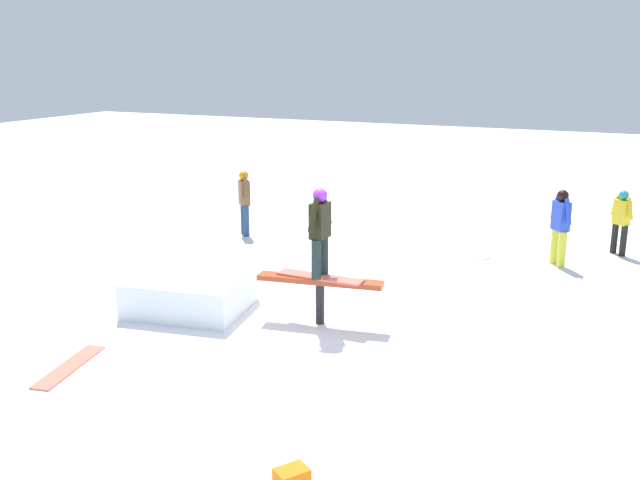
# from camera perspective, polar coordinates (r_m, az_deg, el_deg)

# --- Properties ---
(ground_plane) EXTENTS (60.00, 60.00, 0.00)m
(ground_plane) POSITION_cam_1_polar(r_m,az_deg,el_deg) (11.11, -0.00, -6.67)
(ground_plane) COLOR white
(rail_feature) EXTENTS (1.97, 0.58, 0.74)m
(rail_feature) POSITION_cam_1_polar(r_m,az_deg,el_deg) (10.90, -0.00, -3.68)
(rail_feature) COLOR black
(rail_feature) RESTS_ON ground
(snow_kicker_ramp) EXTENTS (2.01, 1.76, 0.57)m
(snow_kicker_ramp) POSITION_cam_1_polar(r_m,az_deg,el_deg) (11.75, -10.35, -4.21)
(snow_kicker_ramp) COLOR white
(snow_kicker_ramp) RESTS_ON ground
(main_rider_on_rail) EXTENTS (1.38, 0.73, 1.39)m
(main_rider_on_rail) POSITION_cam_1_polar(r_m,az_deg,el_deg) (10.67, -0.00, 0.50)
(main_rider_on_rail) COLOR #E26253
(main_rider_on_rail) RESTS_ON rail_feature
(bystander_blue) EXTENTS (0.48, 0.58, 1.50)m
(bystander_blue) POSITION_cam_1_polar(r_m,az_deg,el_deg) (14.59, 18.68, 1.27)
(bystander_blue) COLOR gold
(bystander_blue) RESTS_ON ground
(bystander_brown) EXTENTS (0.49, 0.53, 1.48)m
(bystander_brown) POSITION_cam_1_polar(r_m,az_deg,el_deg) (16.24, -6.07, 3.27)
(bystander_brown) COLOR navy
(bystander_brown) RESTS_ON ground
(bystander_yellow) EXTENTS (0.49, 0.46, 1.35)m
(bystander_yellow) POSITION_cam_1_polar(r_m,az_deg,el_deg) (15.83, 22.95, 1.58)
(bystander_yellow) COLOR black
(bystander_yellow) RESTS_ON ground
(loose_snowboard_coral) EXTENTS (0.55, 1.41, 0.02)m
(loose_snowboard_coral) POSITION_cam_1_polar(r_m,az_deg,el_deg) (10.21, -19.41, -9.53)
(loose_snowboard_coral) COLOR #F66F56
(loose_snowboard_coral) RESTS_ON ground
(loose_snowboard_white) EXTENTS (1.22, 0.89, 0.02)m
(loose_snowboard_white) POSITION_cam_1_polar(r_m,az_deg,el_deg) (15.19, 11.44, -0.95)
(loose_snowboard_white) COLOR white
(loose_snowboard_white) RESTS_ON ground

